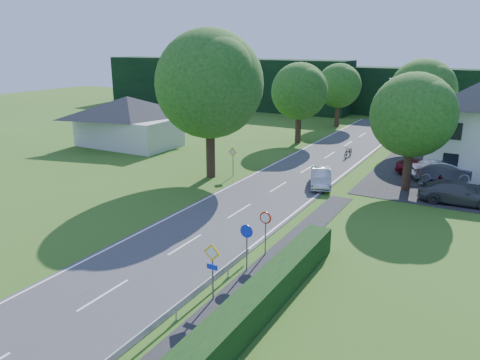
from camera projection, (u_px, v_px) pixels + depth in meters
The scene contains 25 objects.
road at pixel (254, 202), 31.86m from camera, with size 7.00×80.00×0.04m, color #3E3D40.
parking_pad at pixel (463, 180), 37.16m from camera, with size 14.00×16.00×0.04m, color black.
line_edge_left at pixel (213, 195), 33.37m from camera, with size 0.12×80.00×0.01m, color white.
line_edge_right at pixel (298, 210), 30.34m from camera, with size 0.12×80.00×0.01m, color white.
line_centre at pixel (254, 202), 31.85m from camera, with size 0.12×80.00×0.01m, color white, non-canonical shape.
tree_main at pixel (210, 105), 36.38m from camera, with size 9.40×9.40×11.64m, color #174C16, non-canonical shape.
tree_left_far at pixel (299, 103), 49.76m from camera, with size 7.00×7.00×8.58m, color #174C16, non-canonical shape.
tree_right_far at pixel (421, 106), 45.77m from camera, with size 7.40×7.40×9.09m, color #174C16, non-canonical shape.
tree_left_back at pixel (338, 95), 59.66m from camera, with size 6.60×6.60×8.07m, color #174C16, non-canonical shape.
tree_right_back at pixel (422, 104), 53.16m from camera, with size 6.20×6.20×7.56m, color #174C16, non-canonical shape.
tree_right_mid at pixel (411, 133), 33.40m from camera, with size 7.00×7.00×8.58m, color #174C16, non-canonical shape.
treeline_left at pixel (222, 83), 79.02m from camera, with size 44.00×6.00×8.00m, color black.
treeline_right at pixel (455, 95), 65.72m from camera, with size 30.00×5.00×7.00m, color black.
bungalow_left at pixel (128, 120), 48.82m from camera, with size 11.00×6.50×5.20m.
streetlight at pixel (410, 126), 35.23m from camera, with size 2.03×0.18×8.00m.
sign_priority_right at pixel (212, 261), 19.28m from camera, with size 0.78×0.09×2.59m.
sign_roundabout at pixel (247, 239), 21.83m from camera, with size 0.64×0.08×2.37m.
sign_speed_limit at pixel (265, 223), 23.47m from camera, with size 0.64×0.11×2.37m.
sign_priority_left at pixel (233, 156), 37.66m from camera, with size 0.78×0.09×2.44m.
moving_car at pixel (321, 177), 35.23m from camera, with size 1.46×4.20×1.38m, color #B9B8BD.
motorcycle at pixel (348, 151), 44.28m from camera, with size 0.75×2.15×1.13m, color black.
parked_car_red at pixel (422, 168), 37.70m from camera, with size 1.64×4.07×1.39m, color maroon.
parked_car_silver_a at pixel (443, 170), 36.76m from camera, with size 1.68×4.81×1.59m, color #AEADB2.
parked_car_grey at pixel (458, 193), 31.45m from camera, with size 2.06×5.06×1.47m, color #48484D.
parasol at pixel (420, 174), 35.25m from camera, with size 2.04×2.08×1.87m, color #B6380E.
Camera 1 is at (13.84, -6.80, 10.45)m, focal length 35.00 mm.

